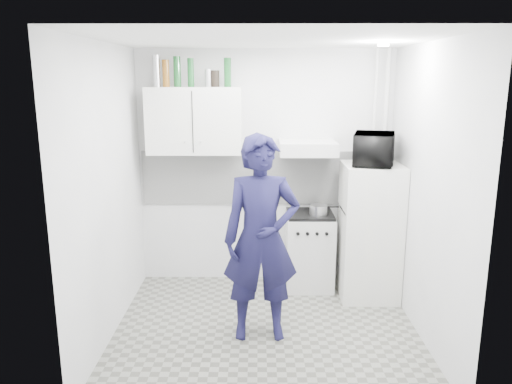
{
  "coord_description": "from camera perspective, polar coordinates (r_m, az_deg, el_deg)",
  "views": [
    {
      "loc": [
        -0.07,
        -4.25,
        2.3
      ],
      "look_at": [
        -0.09,
        0.3,
        1.25
      ],
      "focal_mm": 35.0,
      "sensor_mm": 36.0,
      "label": 1
    }
  ],
  "objects": [
    {
      "name": "floor",
      "position": [
        4.83,
        1.13,
        -15.42
      ],
      "size": [
        2.8,
        2.8,
        0.0
      ],
      "primitive_type": "plane",
      "color": "gray",
      "rests_on": "ground"
    },
    {
      "name": "ceiling",
      "position": [
        4.26,
        1.3,
        17.02
      ],
      "size": [
        2.8,
        2.8,
        0.0
      ],
      "primitive_type": "plane",
      "color": "white",
      "rests_on": "wall_back"
    },
    {
      "name": "wall_back",
      "position": [
        5.59,
        1.01,
        2.69
      ],
      "size": [
        2.8,
        0.0,
        2.8
      ],
      "primitive_type": "plane",
      "rotation": [
        1.57,
        0.0,
        0.0
      ],
      "color": "silver",
      "rests_on": "floor"
    },
    {
      "name": "wall_left",
      "position": [
        4.57,
        -16.64,
        -0.22
      ],
      "size": [
        0.0,
        2.6,
        2.6
      ],
      "primitive_type": "plane",
      "rotation": [
        1.57,
        0.0,
        1.57
      ],
      "color": "silver",
      "rests_on": "floor"
    },
    {
      "name": "wall_right",
      "position": [
        4.61,
        18.89,
        -0.25
      ],
      "size": [
        0.0,
        2.6,
        2.6
      ],
      "primitive_type": "plane",
      "rotation": [
        1.57,
        0.0,
        -1.57
      ],
      "color": "silver",
      "rests_on": "floor"
    },
    {
      "name": "person",
      "position": [
        4.38,
        0.6,
        -5.36
      ],
      "size": [
        0.69,
        0.48,
        1.84
      ],
      "primitive_type": "imported",
      "rotation": [
        0.0,
        0.0,
        0.06
      ],
      "color": "#141335",
      "rests_on": "floor"
    },
    {
      "name": "stove",
      "position": [
        5.61,
        6.09,
        -6.75
      ],
      "size": [
        0.52,
        0.52,
        0.83
      ],
      "primitive_type": "cube",
      "color": "silver",
      "rests_on": "floor"
    },
    {
      "name": "fridge",
      "position": [
        5.39,
        12.85,
        -4.43
      ],
      "size": [
        0.6,
        0.6,
        1.43
      ],
      "primitive_type": "cube",
      "rotation": [
        0.0,
        0.0,
        -0.01
      ],
      "color": "white",
      "rests_on": "floor"
    },
    {
      "name": "stove_top",
      "position": [
        5.48,
        6.2,
        -2.53
      ],
      "size": [
        0.5,
        0.5,
        0.03
      ],
      "primitive_type": "cube",
      "color": "black",
      "rests_on": "stove"
    },
    {
      "name": "saucepan",
      "position": [
        5.4,
        7.15,
        -2.02
      ],
      "size": [
        0.19,
        0.19,
        0.11
      ],
      "primitive_type": "cylinder",
      "color": "silver",
      "rests_on": "stove_top"
    },
    {
      "name": "microwave",
      "position": [
        5.2,
        13.33,
        4.82
      ],
      "size": [
        0.66,
        0.52,
        0.32
      ],
      "primitive_type": "imported",
      "rotation": [
        0.0,
        0.0,
        1.32
      ],
      "color": "black",
      "rests_on": "fridge"
    },
    {
      "name": "bottle_a",
      "position": [
        5.43,
        -11.29,
        13.41
      ],
      "size": [
        0.08,
        0.08,
        0.33
      ],
      "primitive_type": "cylinder",
      "color": "silver",
      "rests_on": "upper_cabinet"
    },
    {
      "name": "bottle_b",
      "position": [
        5.41,
        -10.26,
        13.19
      ],
      "size": [
        0.07,
        0.07,
        0.28
      ],
      "primitive_type": "cylinder",
      "color": "brown",
      "rests_on": "upper_cabinet"
    },
    {
      "name": "bottle_c",
      "position": [
        5.39,
        -9.0,
        13.42
      ],
      "size": [
        0.08,
        0.08,
        0.31
      ],
      "primitive_type": "cylinder",
      "color": "#144C1E",
      "rests_on": "upper_cabinet"
    },
    {
      "name": "bottle_d",
      "position": [
        5.37,
        -7.47,
        13.37
      ],
      "size": [
        0.07,
        0.07,
        0.29
      ],
      "primitive_type": "cylinder",
      "color": "#144C1E",
      "rests_on": "upper_cabinet"
    },
    {
      "name": "canister_a",
      "position": [
        5.35,
        -5.49,
        12.83
      ],
      "size": [
        0.07,
        0.07,
        0.18
      ],
      "primitive_type": "cylinder",
      "color": "silver",
      "rests_on": "upper_cabinet"
    },
    {
      "name": "canister_b",
      "position": [
        5.35,
        -4.69,
        12.78
      ],
      "size": [
        0.09,
        0.09,
        0.17
      ],
      "primitive_type": "cylinder",
      "color": "black",
      "rests_on": "upper_cabinet"
    },
    {
      "name": "bottle_e",
      "position": [
        5.34,
        -3.27,
        13.48
      ],
      "size": [
        0.07,
        0.07,
        0.3
      ],
      "primitive_type": "cylinder",
      "color": "#144C1E",
      "rests_on": "upper_cabinet"
    },
    {
      "name": "upper_cabinet",
      "position": [
        5.39,
        -7.03,
        8.1
      ],
      "size": [
        1.0,
        0.35,
        0.7
      ],
      "primitive_type": "cube",
      "color": "white",
      "rests_on": "wall_back"
    },
    {
      "name": "range_hood",
      "position": [
        5.33,
        5.92,
        5.04
      ],
      "size": [
        0.6,
        0.5,
        0.14
      ],
      "primitive_type": "cube",
      "color": "silver",
      "rests_on": "wall_back"
    },
    {
      "name": "backsplash",
      "position": [
        5.6,
        1.01,
        1.65
      ],
      "size": [
        2.74,
        0.03,
        0.6
      ],
      "primitive_type": "cube",
      "color": "white",
      "rests_on": "wall_back"
    },
    {
      "name": "pipe_a",
      "position": [
        5.68,
        14.26,
        2.45
      ],
      "size": [
        0.05,
        0.05,
        2.6
      ],
      "primitive_type": "cylinder",
      "color": "silver",
      "rests_on": "floor"
    },
    {
      "name": "pipe_b",
      "position": [
        5.65,
        13.08,
        2.46
      ],
      "size": [
        0.04,
        0.04,
        2.6
      ],
      "primitive_type": "cylinder",
      "color": "silver",
      "rests_on": "floor"
    },
    {
      "name": "ceiling_spot_fixture",
      "position": [
        4.59,
        14.35,
        15.98
      ],
      "size": [
        0.1,
        0.1,
        0.02
      ],
      "primitive_type": "cylinder",
      "color": "white",
      "rests_on": "ceiling"
    }
  ]
}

